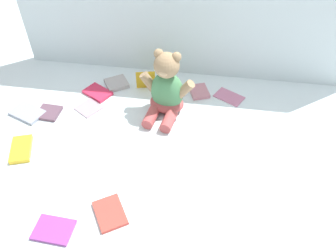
{
  "coord_description": "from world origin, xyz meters",
  "views": [
    {
      "loc": [
        0.12,
        -1.01,
        1.02
      ],
      "look_at": [
        -0.01,
        -0.1,
        0.1
      ],
      "focal_mm": 37.23,
      "sensor_mm": 36.0,
      "label": 1
    }
  ],
  "objects_px": {
    "book_case_2": "(21,149)",
    "book_case_7": "(146,80)",
    "book_case_6": "(49,112)",
    "book_case_8": "(229,96)",
    "book_case_0": "(54,230)",
    "book_case_10": "(110,213)",
    "teddy_bear": "(166,90)",
    "book_case_3": "(89,108)",
    "book_case_5": "(117,83)",
    "book_case_9": "(27,113)",
    "book_case_1": "(98,93)",
    "book_case_4": "(199,92)"
  },
  "relations": [
    {
      "from": "book_case_2",
      "to": "book_case_7",
      "type": "distance_m",
      "value": 0.61
    },
    {
      "from": "book_case_6",
      "to": "book_case_8",
      "type": "relative_size",
      "value": 0.75
    },
    {
      "from": "book_case_0",
      "to": "book_case_10",
      "type": "distance_m",
      "value": 0.18
    },
    {
      "from": "teddy_bear",
      "to": "book_case_8",
      "type": "xyz_separation_m",
      "value": [
        0.27,
        0.12,
        -0.1
      ]
    },
    {
      "from": "book_case_3",
      "to": "book_case_10",
      "type": "xyz_separation_m",
      "value": [
        0.23,
        -0.49,
        0.0
      ]
    },
    {
      "from": "book_case_5",
      "to": "teddy_bear",
      "type": "bearing_deg",
      "value": 29.46
    },
    {
      "from": "book_case_0",
      "to": "book_case_5",
      "type": "xyz_separation_m",
      "value": [
        0.01,
        0.76,
        0.0
      ]
    },
    {
      "from": "book_case_3",
      "to": "book_case_2",
      "type": "bearing_deg",
      "value": -90.01
    },
    {
      "from": "book_case_0",
      "to": "book_case_3",
      "type": "height_order",
      "value": "book_case_0"
    },
    {
      "from": "book_case_0",
      "to": "book_case_2",
      "type": "bearing_deg",
      "value": -137.82
    },
    {
      "from": "book_case_5",
      "to": "book_case_9",
      "type": "height_order",
      "value": "book_case_5"
    },
    {
      "from": "book_case_0",
      "to": "book_case_7",
      "type": "relative_size",
      "value": 1.33
    },
    {
      "from": "book_case_9",
      "to": "book_case_0",
      "type": "bearing_deg",
      "value": 53.2
    },
    {
      "from": "book_case_3",
      "to": "book_case_5",
      "type": "xyz_separation_m",
      "value": [
        0.08,
        0.18,
        0.01
      ]
    },
    {
      "from": "teddy_bear",
      "to": "book_case_10",
      "type": "relative_size",
      "value": 2.34
    },
    {
      "from": "book_case_1",
      "to": "book_case_7",
      "type": "height_order",
      "value": "book_case_7"
    },
    {
      "from": "book_case_2",
      "to": "book_case_10",
      "type": "height_order",
      "value": "book_case_2"
    },
    {
      "from": "teddy_bear",
      "to": "book_case_7",
      "type": "bearing_deg",
      "value": 140.11
    },
    {
      "from": "teddy_bear",
      "to": "book_case_0",
      "type": "xyz_separation_m",
      "value": [
        -0.27,
        -0.62,
        -0.1
      ]
    },
    {
      "from": "book_case_10",
      "to": "book_case_3",
      "type": "bearing_deg",
      "value": 82.99
    },
    {
      "from": "teddy_bear",
      "to": "book_case_2",
      "type": "xyz_separation_m",
      "value": [
        -0.52,
        -0.32,
        -0.1
      ]
    },
    {
      "from": "book_case_0",
      "to": "book_case_3",
      "type": "bearing_deg",
      "value": -170.45
    },
    {
      "from": "book_case_1",
      "to": "book_case_9",
      "type": "distance_m",
      "value": 0.31
    },
    {
      "from": "teddy_bear",
      "to": "book_case_3",
      "type": "distance_m",
      "value": 0.36
    },
    {
      "from": "book_case_5",
      "to": "book_case_6",
      "type": "distance_m",
      "value": 0.33
    },
    {
      "from": "book_case_0",
      "to": "book_case_10",
      "type": "xyz_separation_m",
      "value": [
        0.16,
        0.08,
        0.0
      ]
    },
    {
      "from": "book_case_4",
      "to": "book_case_0",
      "type": "bearing_deg",
      "value": 41.48
    },
    {
      "from": "book_case_4",
      "to": "book_case_9",
      "type": "bearing_deg",
      "value": -1.42
    },
    {
      "from": "book_case_7",
      "to": "book_case_8",
      "type": "height_order",
      "value": "book_case_7"
    },
    {
      "from": "book_case_3",
      "to": "book_case_0",
      "type": "bearing_deg",
      "value": -49.71
    },
    {
      "from": "book_case_8",
      "to": "book_case_10",
      "type": "height_order",
      "value": "book_case_10"
    },
    {
      "from": "book_case_5",
      "to": "book_case_8",
      "type": "height_order",
      "value": "book_case_5"
    },
    {
      "from": "book_case_0",
      "to": "book_case_7",
      "type": "distance_m",
      "value": 0.77
    },
    {
      "from": "book_case_7",
      "to": "book_case_10",
      "type": "distance_m",
      "value": 0.67
    },
    {
      "from": "book_case_1",
      "to": "book_case_5",
      "type": "xyz_separation_m",
      "value": [
        0.07,
        0.08,
        0.0
      ]
    },
    {
      "from": "book_case_5",
      "to": "book_case_6",
      "type": "relative_size",
      "value": 1.04
    },
    {
      "from": "book_case_7",
      "to": "book_case_10",
      "type": "xyz_separation_m",
      "value": [
        0.01,
        -0.67,
        -0.04
      ]
    },
    {
      "from": "book_case_1",
      "to": "book_case_6",
      "type": "xyz_separation_m",
      "value": [
        -0.17,
        -0.16,
        -0.0
      ]
    },
    {
      "from": "teddy_bear",
      "to": "book_case_5",
      "type": "relative_size",
      "value": 2.94
    },
    {
      "from": "book_case_6",
      "to": "book_case_7",
      "type": "xyz_separation_m",
      "value": [
        0.38,
        0.23,
        0.04
      ]
    },
    {
      "from": "teddy_bear",
      "to": "book_case_3",
      "type": "height_order",
      "value": "teddy_bear"
    },
    {
      "from": "book_case_1",
      "to": "book_case_6",
      "type": "height_order",
      "value": "book_case_1"
    },
    {
      "from": "book_case_2",
      "to": "book_case_8",
      "type": "xyz_separation_m",
      "value": [
        0.79,
        0.44,
        -0.0
      ]
    },
    {
      "from": "teddy_bear",
      "to": "book_case_2",
      "type": "height_order",
      "value": "teddy_bear"
    },
    {
      "from": "book_case_1",
      "to": "book_case_2",
      "type": "bearing_deg",
      "value": 2.83
    },
    {
      "from": "book_case_4",
      "to": "book_case_10",
      "type": "height_order",
      "value": "book_case_4"
    },
    {
      "from": "book_case_2",
      "to": "book_case_4",
      "type": "relative_size",
      "value": 1.38
    },
    {
      "from": "book_case_0",
      "to": "book_case_2",
      "type": "xyz_separation_m",
      "value": [
        -0.25,
        0.3,
        0.0
      ]
    },
    {
      "from": "book_case_1",
      "to": "book_case_4",
      "type": "bearing_deg",
      "value": 129.13
    },
    {
      "from": "book_case_7",
      "to": "teddy_bear",
      "type": "bearing_deg",
      "value": -62.24
    }
  ]
}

